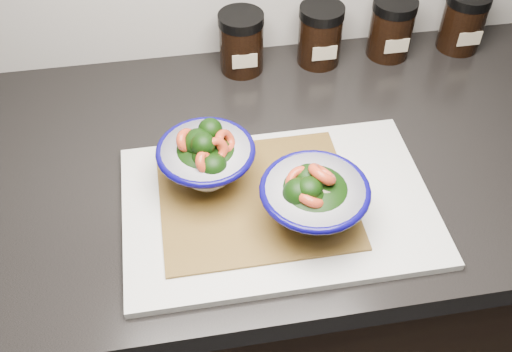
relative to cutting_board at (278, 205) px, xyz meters
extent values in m
cube|color=black|center=(0.17, 0.11, -0.48)|extent=(3.43, 0.58, 0.86)
cube|color=black|center=(0.17, 0.11, -0.03)|extent=(3.50, 0.60, 0.04)
cube|color=silver|center=(0.00, 0.00, 0.00)|extent=(0.45, 0.30, 0.01)
cube|color=olive|center=(-0.03, 0.01, 0.01)|extent=(0.28, 0.24, 0.00)
cylinder|color=white|center=(-0.10, 0.06, 0.02)|extent=(0.05, 0.05, 0.01)
ellipsoid|color=white|center=(-0.10, 0.06, 0.03)|extent=(0.08, 0.08, 0.04)
torus|color=#090554|center=(-0.10, 0.06, 0.07)|extent=(0.14, 0.14, 0.01)
torus|color=#090554|center=(-0.10, 0.06, 0.06)|extent=(0.12, 0.12, 0.00)
ellipsoid|color=black|center=(-0.10, 0.06, 0.06)|extent=(0.11, 0.11, 0.05)
ellipsoid|color=black|center=(-0.10, 0.05, 0.09)|extent=(0.04, 0.04, 0.03)
cylinder|color=#477233|center=(-0.10, 0.05, 0.08)|extent=(0.02, 0.01, 0.02)
ellipsoid|color=black|center=(-0.10, 0.04, 0.07)|extent=(0.04, 0.04, 0.04)
cylinder|color=#477233|center=(-0.10, 0.04, 0.06)|extent=(0.01, 0.02, 0.03)
ellipsoid|color=black|center=(-0.09, 0.03, 0.07)|extent=(0.04, 0.04, 0.04)
cylinder|color=#477233|center=(-0.09, 0.03, 0.06)|extent=(0.01, 0.01, 0.03)
ellipsoid|color=black|center=(-0.09, 0.08, 0.09)|extent=(0.04, 0.04, 0.04)
cylinder|color=#477233|center=(-0.09, 0.08, 0.08)|extent=(0.01, 0.01, 0.02)
ellipsoid|color=black|center=(-0.11, 0.06, 0.08)|extent=(0.04, 0.04, 0.04)
cylinder|color=#477233|center=(-0.11, 0.06, 0.07)|extent=(0.02, 0.02, 0.03)
torus|color=#D14527|center=(-0.10, 0.03, 0.08)|extent=(0.04, 0.06, 0.06)
torus|color=#D14527|center=(-0.12, 0.07, 0.08)|extent=(0.04, 0.06, 0.06)
torus|color=#D14527|center=(-0.07, 0.06, 0.08)|extent=(0.04, 0.06, 0.06)
torus|color=#D14527|center=(-0.08, 0.04, 0.09)|extent=(0.06, 0.05, 0.05)
cylinder|color=#CCBC8E|center=(-0.10, 0.07, 0.08)|extent=(0.02, 0.02, 0.01)
cylinder|color=white|center=(0.04, -0.04, 0.02)|extent=(0.05, 0.05, 0.01)
ellipsoid|color=white|center=(0.04, -0.04, 0.03)|extent=(0.08, 0.08, 0.04)
torus|color=#090554|center=(0.04, -0.04, 0.07)|extent=(0.15, 0.15, 0.01)
torus|color=#090554|center=(0.04, -0.04, 0.06)|extent=(0.12, 0.12, 0.00)
ellipsoid|color=black|center=(0.04, -0.04, 0.06)|extent=(0.11, 0.11, 0.05)
ellipsoid|color=black|center=(0.04, -0.02, 0.08)|extent=(0.04, 0.04, 0.04)
cylinder|color=#477233|center=(0.04, -0.02, 0.06)|extent=(0.01, 0.02, 0.03)
ellipsoid|color=black|center=(0.03, -0.05, 0.09)|extent=(0.04, 0.04, 0.03)
cylinder|color=#477233|center=(0.03, -0.05, 0.08)|extent=(0.02, 0.01, 0.02)
ellipsoid|color=black|center=(0.02, -0.05, 0.08)|extent=(0.04, 0.04, 0.05)
cylinder|color=#477233|center=(0.02, -0.05, 0.06)|extent=(0.01, 0.02, 0.03)
ellipsoid|color=black|center=(0.03, -0.06, 0.07)|extent=(0.04, 0.04, 0.04)
cylinder|color=#477233|center=(0.03, -0.06, 0.06)|extent=(0.02, 0.02, 0.03)
torus|color=#D14527|center=(0.03, -0.06, 0.08)|extent=(0.06, 0.06, 0.04)
torus|color=#D14527|center=(0.02, -0.03, 0.08)|extent=(0.06, 0.05, 0.05)
torus|color=#D14527|center=(0.05, -0.04, 0.09)|extent=(0.06, 0.05, 0.05)
cylinder|color=#CCBC8E|center=(0.05, -0.05, 0.08)|extent=(0.02, 0.02, 0.02)
cylinder|color=black|center=(0.00, 0.35, 0.04)|extent=(0.08, 0.08, 0.09)
cylinder|color=black|center=(0.00, 0.35, 0.10)|extent=(0.08, 0.08, 0.02)
cube|color=#C6B793|center=(0.00, 0.31, 0.04)|extent=(0.04, 0.00, 0.03)
cylinder|color=black|center=(0.15, 0.35, 0.04)|extent=(0.08, 0.08, 0.09)
cylinder|color=black|center=(0.15, 0.35, 0.10)|extent=(0.08, 0.08, 0.02)
cube|color=#C6B793|center=(0.15, 0.31, 0.04)|extent=(0.04, 0.00, 0.03)
cylinder|color=black|center=(0.28, 0.35, 0.04)|extent=(0.08, 0.08, 0.09)
cylinder|color=black|center=(0.28, 0.35, 0.10)|extent=(0.08, 0.08, 0.02)
cube|color=#C6B793|center=(0.28, 0.31, 0.04)|extent=(0.04, 0.00, 0.03)
cylinder|color=black|center=(0.42, 0.35, 0.04)|extent=(0.08, 0.08, 0.09)
cube|color=#C6B793|center=(0.42, 0.31, 0.04)|extent=(0.05, 0.00, 0.03)
camera|label=1|loc=(-0.13, -0.56, 0.67)|focal=42.00mm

